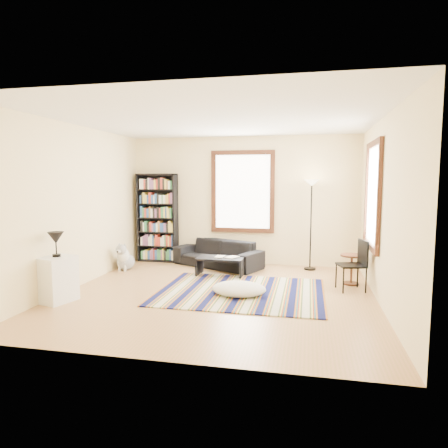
% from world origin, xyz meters
% --- Properties ---
extents(floor, '(5.00, 5.00, 0.10)m').
position_xyz_m(floor, '(0.00, 0.00, -0.05)').
color(floor, '#B27C51').
rests_on(floor, ground).
extents(ceiling, '(5.00, 5.00, 0.10)m').
position_xyz_m(ceiling, '(0.00, 0.00, 2.85)').
color(ceiling, white).
rests_on(ceiling, floor).
extents(wall_back, '(5.00, 0.10, 2.80)m').
position_xyz_m(wall_back, '(0.00, 2.55, 1.40)').
color(wall_back, beige).
rests_on(wall_back, floor).
extents(wall_front, '(5.00, 0.10, 2.80)m').
position_xyz_m(wall_front, '(0.00, -2.55, 1.40)').
color(wall_front, beige).
rests_on(wall_front, floor).
extents(wall_left, '(0.10, 5.00, 2.80)m').
position_xyz_m(wall_left, '(-2.55, 0.00, 1.40)').
color(wall_left, beige).
rests_on(wall_left, floor).
extents(wall_right, '(0.10, 5.00, 2.80)m').
position_xyz_m(wall_right, '(2.55, 0.00, 1.40)').
color(wall_right, beige).
rests_on(wall_right, floor).
extents(window_back, '(1.20, 0.06, 1.60)m').
position_xyz_m(window_back, '(0.00, 2.47, 1.60)').
color(window_back, white).
rests_on(window_back, wall_back).
extents(window_right, '(0.06, 1.20, 1.60)m').
position_xyz_m(window_right, '(2.47, 0.80, 1.60)').
color(window_right, white).
rests_on(window_right, wall_right).
extents(rug, '(2.72, 2.17, 0.02)m').
position_xyz_m(rug, '(0.35, 0.18, 0.01)').
color(rug, '#0C1040').
rests_on(rug, floor).
extents(sofa, '(2.06, 1.46, 0.56)m').
position_xyz_m(sofa, '(-0.46, 2.05, 0.28)').
color(sofa, black).
rests_on(sofa, floor).
extents(bookshelf, '(0.90, 0.30, 2.00)m').
position_xyz_m(bookshelf, '(-1.93, 2.32, 1.00)').
color(bookshelf, black).
rests_on(bookshelf, floor).
extents(coffee_table, '(0.93, 0.56, 0.36)m').
position_xyz_m(coffee_table, '(-0.23, 1.26, 0.18)').
color(coffee_table, black).
rests_on(coffee_table, floor).
extents(book_a, '(0.18, 0.23, 0.02)m').
position_xyz_m(book_a, '(-0.33, 1.26, 0.37)').
color(book_a, beige).
rests_on(book_a, coffee_table).
extents(book_b, '(0.28, 0.31, 0.02)m').
position_xyz_m(book_b, '(-0.08, 1.31, 0.37)').
color(book_b, beige).
rests_on(book_b, coffee_table).
extents(floor_cushion, '(0.91, 0.70, 0.22)m').
position_xyz_m(floor_cushion, '(0.35, -0.01, 0.11)').
color(floor_cushion, beige).
rests_on(floor_cushion, floor).
extents(floor_lamp, '(0.37, 0.37, 1.86)m').
position_xyz_m(floor_lamp, '(1.48, 2.15, 0.93)').
color(floor_lamp, black).
rests_on(floor_lamp, floor).
extents(side_table, '(0.48, 0.48, 0.54)m').
position_xyz_m(side_table, '(2.20, 1.09, 0.27)').
color(side_table, '#431D10').
rests_on(side_table, floor).
extents(folding_chair, '(0.51, 0.50, 0.86)m').
position_xyz_m(folding_chair, '(2.15, 0.68, 0.43)').
color(folding_chair, black).
rests_on(folding_chair, floor).
extents(white_cabinet, '(0.50, 0.58, 0.70)m').
position_xyz_m(white_cabinet, '(-2.30, -0.91, 0.35)').
color(white_cabinet, white).
rests_on(white_cabinet, floor).
extents(table_lamp, '(0.29, 0.29, 0.38)m').
position_xyz_m(table_lamp, '(-2.30, -0.91, 0.89)').
color(table_lamp, black).
rests_on(table_lamp, white_cabinet).
extents(dog, '(0.41, 0.56, 0.55)m').
position_xyz_m(dog, '(-2.27, 1.35, 0.28)').
color(dog, '#AFAFAF').
rests_on(dog, floor).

